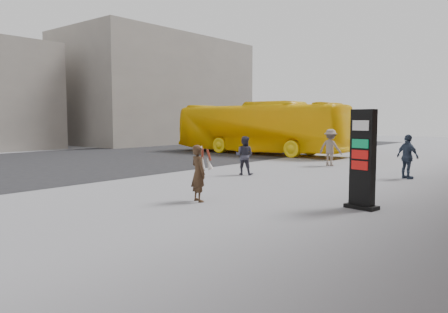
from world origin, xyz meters
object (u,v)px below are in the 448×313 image
Objects in this scene: woman at (199,173)px; pedestrian_a at (244,156)px; pedestrian_c at (408,157)px; pedestrian_b at (330,148)px; bus at (259,128)px; info_pylon at (363,159)px.

woman is 6.05m from pedestrian_a.
pedestrian_c is (5.60, 2.98, 0.06)m from pedestrian_a.
pedestrian_c is at bearing 152.72° from pedestrian_b.
pedestrian_a is at bearing 78.91° from pedestrian_b.
bus is (-8.29, 14.79, 0.87)m from woman.
info_pylon is 1.42× the size of pedestrian_b.
woman is at bearing -144.32° from info_pylon.
pedestrian_c is at bearing 106.35° from info_pylon.
pedestrian_c reaches higher than pedestrian_a.
pedestrian_a is 6.34m from pedestrian_c.
pedestrian_b is at bearing 129.28° from info_pylon.
pedestrian_a is 5.54m from pedestrian_b.
pedestrian_b reaches higher than woman.
pedestrian_b is at bearing -63.22° from woman.
woman is 10.98m from pedestrian_b.
pedestrian_a is (-6.44, 3.53, -0.48)m from info_pylon.
bus is 10.96m from pedestrian_a.
pedestrian_a is 0.93× the size of pedestrian_c.
bus reaches higher than info_pylon.
pedestrian_b reaches higher than pedestrian_c.
info_pylon is at bearing -137.05° from bus.
woman is at bearing 98.51° from pedestrian_b.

